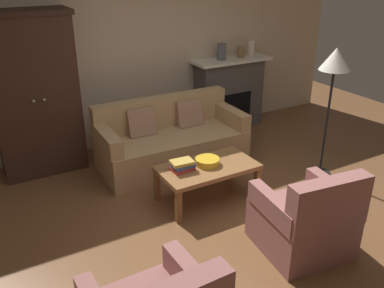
# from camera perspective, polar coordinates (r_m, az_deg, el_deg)

# --- Properties ---
(ground_plane) EXTENTS (9.60, 9.60, 0.00)m
(ground_plane) POSITION_cam_1_polar(r_m,az_deg,el_deg) (4.45, 5.05, -10.64)
(ground_plane) COLOR brown
(back_wall) EXTENTS (7.20, 0.10, 2.80)m
(back_wall) POSITION_cam_1_polar(r_m,az_deg,el_deg) (6.03, -8.59, 13.04)
(back_wall) COLOR beige
(back_wall) RESTS_ON ground
(fireplace) EXTENTS (1.26, 0.48, 1.12)m
(fireplace) POSITION_cam_1_polar(r_m,az_deg,el_deg) (6.73, 5.11, 7.05)
(fireplace) COLOR #4C4947
(fireplace) RESTS_ON ground
(armoire) EXTENTS (1.06, 0.57, 2.01)m
(armoire) POSITION_cam_1_polar(r_m,az_deg,el_deg) (5.46, -20.83, 6.34)
(armoire) COLOR #382319
(armoire) RESTS_ON ground
(couch) EXTENTS (1.94, 0.89, 0.86)m
(couch) POSITION_cam_1_polar(r_m,az_deg,el_deg) (5.50, -2.93, 0.34)
(couch) COLOR tan
(couch) RESTS_ON ground
(coffee_table) EXTENTS (1.10, 0.60, 0.42)m
(coffee_table) POSITION_cam_1_polar(r_m,az_deg,el_deg) (4.66, 2.15, -3.59)
(coffee_table) COLOR olive
(coffee_table) RESTS_ON ground
(fruit_bowl) EXTENTS (0.27, 0.27, 0.07)m
(fruit_bowl) POSITION_cam_1_polar(r_m,az_deg,el_deg) (4.65, 2.13, -2.40)
(fruit_bowl) COLOR gold
(fruit_bowl) RESTS_ON coffee_table
(book_stack) EXTENTS (0.26, 0.19, 0.12)m
(book_stack) POSITION_cam_1_polar(r_m,az_deg,el_deg) (4.52, -1.32, -2.93)
(book_stack) COLOR #B73833
(book_stack) RESTS_ON coffee_table
(mantel_vase_slate) EXTENTS (0.14, 0.14, 0.24)m
(mantel_vase_slate) POSITION_cam_1_polar(r_m,az_deg,el_deg) (6.45, 4.07, 12.52)
(mantel_vase_slate) COLOR #565B66
(mantel_vase_slate) RESTS_ON fireplace
(mantel_vase_bronze) EXTENTS (0.12, 0.12, 0.17)m
(mantel_vase_bronze) POSITION_cam_1_polar(r_m,az_deg,el_deg) (6.66, 6.71, 12.45)
(mantel_vase_bronze) COLOR olive
(mantel_vase_bronze) RESTS_ON fireplace
(mantel_vase_cream) EXTENTS (0.11, 0.11, 0.25)m
(mantel_vase_cream) POSITION_cam_1_polar(r_m,az_deg,el_deg) (6.77, 8.13, 12.92)
(mantel_vase_cream) COLOR beige
(mantel_vase_cream) RESTS_ON fireplace
(armchair_near_right) EXTENTS (0.86, 0.86, 0.88)m
(armchair_near_right) POSITION_cam_1_polar(r_m,az_deg,el_deg) (4.03, 15.30, -10.22)
(armchair_near_right) COLOR #935B56
(armchair_near_right) RESTS_ON ground
(floor_lamp) EXTENTS (0.36, 0.36, 1.61)m
(floor_lamp) POSITION_cam_1_polar(r_m,az_deg,el_deg) (5.13, 19.00, 9.99)
(floor_lamp) COLOR black
(floor_lamp) RESTS_ON ground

